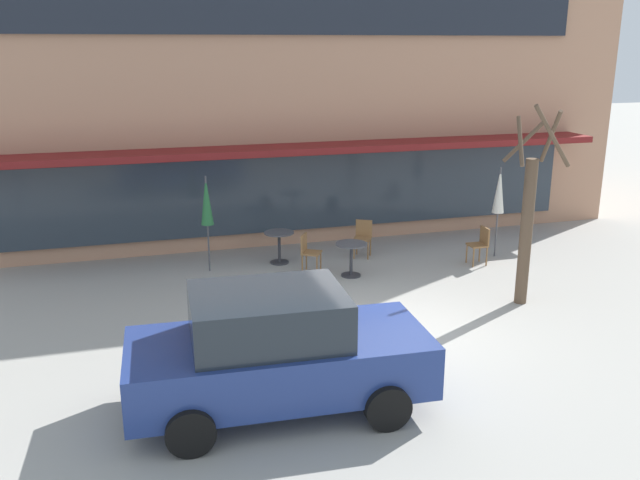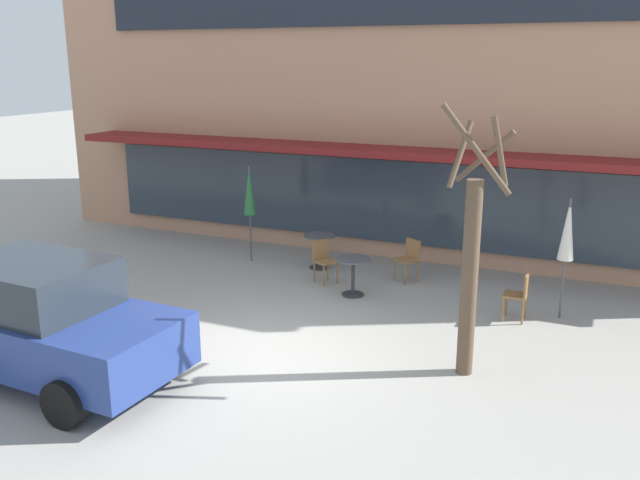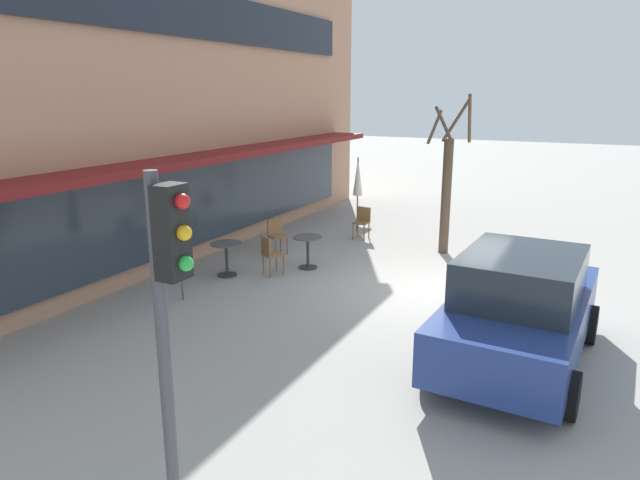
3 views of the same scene
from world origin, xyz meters
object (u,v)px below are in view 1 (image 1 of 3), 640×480
object	(u,v)px
cafe_chair_0	(480,243)
cafe_chair_2	(363,235)
cafe_table_streetside	(279,242)
parked_sedan	(276,351)
cafe_chair_1	(308,250)
patio_umbrella_cream_folded	(207,202)
patio_umbrella_green_folded	(499,191)
street_tree	(528,219)
cafe_table_near_wall	(351,254)

from	to	relation	value
cafe_chair_0	cafe_chair_2	distance (m)	2.78
cafe_table_streetside	cafe_chair_0	bearing A→B (deg)	-17.30
cafe_chair_0	parked_sedan	xyz separation A→B (m)	(-6.04, -5.06, 0.35)
cafe_chair_1	patio_umbrella_cream_folded	bearing A→B (deg)	161.11
patio_umbrella_green_folded	parked_sedan	size ratio (longest dim) A/B	0.51
street_tree	cafe_chair_2	bearing A→B (deg)	117.75
cafe_chair_2	cafe_chair_1	bearing A→B (deg)	-153.53
cafe_table_streetside	parked_sedan	world-z (taller)	parked_sedan
cafe_table_near_wall	patio_umbrella_green_folded	bearing A→B (deg)	5.82
cafe_table_near_wall	cafe_chair_1	world-z (taller)	cafe_chair_1
cafe_table_near_wall	parked_sedan	distance (m)	5.86
cafe_table_streetside	street_tree	world-z (taller)	street_tree
cafe_table_near_wall	cafe_chair_2	size ratio (longest dim) A/B	0.85
patio_umbrella_green_folded	cafe_chair_1	distance (m)	4.83
patio_umbrella_green_folded	street_tree	bearing A→B (deg)	-110.73
patio_umbrella_green_folded	cafe_chair_1	world-z (taller)	patio_umbrella_green_folded
cafe_table_near_wall	cafe_chair_2	distance (m)	1.51
patio_umbrella_cream_folded	parked_sedan	bearing A→B (deg)	-88.75
street_tree	patio_umbrella_cream_folded	bearing A→B (deg)	146.94
patio_umbrella_cream_folded	patio_umbrella_green_folded	bearing A→B (deg)	-7.07
cafe_table_near_wall	patio_umbrella_cream_folded	xyz separation A→B (m)	(-2.99, 1.24, 1.11)
cafe_table_near_wall	cafe_table_streetside	xyz separation A→B (m)	(-1.33, 1.36, 0.00)
street_tree	cafe_table_streetside	bearing A→B (deg)	136.60
cafe_table_near_wall	cafe_table_streetside	world-z (taller)	same
patio_umbrella_green_folded	patio_umbrella_cream_folded	bearing A→B (deg)	172.93
cafe_table_streetside	parked_sedan	bearing A→B (deg)	-103.30
patio_umbrella_green_folded	parked_sedan	bearing A→B (deg)	-140.65
cafe_chair_2	parked_sedan	distance (m)	7.36
cafe_table_streetside	cafe_chair_0	size ratio (longest dim) A/B	0.85
cafe_chair_0	parked_sedan	distance (m)	7.88
patio_umbrella_green_folded	cafe_chair_2	xyz separation A→B (m)	(-3.10, 0.91, -1.10)
cafe_table_streetside	parked_sedan	size ratio (longest dim) A/B	0.18
cafe_chair_0	parked_sedan	size ratio (longest dim) A/B	0.21
cafe_table_streetside	patio_umbrella_green_folded	xyz separation A→B (m)	(5.18, -0.97, 1.11)
cafe_chair_1	parked_sedan	bearing A→B (deg)	-109.66
patio_umbrella_cream_folded	parked_sedan	xyz separation A→B (m)	(0.14, -6.35, -0.75)
cafe_table_streetside	cafe_chair_2	size ratio (longest dim) A/B	0.85
patio_umbrella_cream_folded	cafe_chair_1	bearing A→B (deg)	-18.89
street_tree	cafe_chair_0	bearing A→B (deg)	80.11
cafe_table_near_wall	street_tree	xyz separation A→B (m)	(2.75, -2.50, 1.22)
cafe_table_near_wall	patio_umbrella_cream_folded	bearing A→B (deg)	157.48
cafe_table_streetside	patio_umbrella_cream_folded	distance (m)	2.01
patio_umbrella_green_folded	cafe_table_streetside	bearing A→B (deg)	169.42
patio_umbrella_green_folded	street_tree	xyz separation A→B (m)	(-1.09, -2.89, 0.11)
patio_umbrella_green_folded	cafe_chair_1	bearing A→B (deg)	178.59
patio_umbrella_green_folded	cafe_chair_1	xyz separation A→B (m)	(-4.70, 0.12, -1.10)
cafe_table_near_wall	parked_sedan	world-z (taller)	parked_sedan
cafe_table_streetside	patio_umbrella_cream_folded	world-z (taller)	patio_umbrella_cream_folded
cafe_table_streetside	parked_sedan	xyz separation A→B (m)	(-1.53, -6.46, 0.36)
cafe_chair_1	cafe_chair_2	bearing A→B (deg)	26.47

